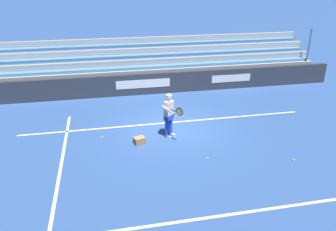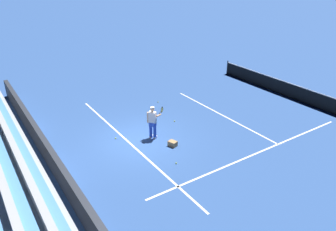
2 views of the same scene
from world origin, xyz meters
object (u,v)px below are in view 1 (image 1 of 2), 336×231
object	(u,v)px
tennis_ball_midcourt	(207,158)
tennis_ball_toward_net	(294,160)
tennis_ball_far_left	(183,117)
tennis_ball_stray_back	(102,137)
ball_box_cardboard	(139,140)
tennis_player	(169,115)

from	to	relation	value
tennis_ball_midcourt	tennis_ball_toward_net	xyz separation A→B (m)	(-2.83, 0.69, 0.00)
tennis_ball_far_left	tennis_ball_stray_back	world-z (taller)	same
tennis_ball_midcourt	tennis_ball_stray_back	xyz separation A→B (m)	(3.51, -2.33, 0.00)
ball_box_cardboard	tennis_ball_midcourt	world-z (taller)	ball_box_cardboard
ball_box_cardboard	tennis_ball_toward_net	bearing A→B (deg)	155.42
tennis_player	tennis_ball_stray_back	size ratio (longest dim) A/B	25.98
tennis_ball_stray_back	tennis_ball_midcourt	bearing A→B (deg)	146.43
tennis_ball_midcourt	tennis_ball_far_left	distance (m)	3.59
tennis_ball_toward_net	tennis_ball_stray_back	size ratio (longest dim) A/B	1.00
tennis_player	tennis_ball_far_left	world-z (taller)	tennis_player
tennis_ball_toward_net	tennis_player	bearing A→B (deg)	-35.07
ball_box_cardboard	tennis_ball_far_left	bearing A→B (deg)	-137.42
tennis_ball_midcourt	tennis_ball_stray_back	size ratio (longest dim) A/B	1.00
ball_box_cardboard	tennis_ball_stray_back	xyz separation A→B (m)	(1.37, -0.75, -0.10)
tennis_ball_far_left	tennis_ball_stray_back	distance (m)	3.76
tennis_player	tennis_ball_toward_net	bearing A→B (deg)	144.93
tennis_ball_far_left	tennis_ball_toward_net	distance (m)	5.11
ball_box_cardboard	tennis_ball_far_left	size ratio (longest dim) A/B	6.06
tennis_player	tennis_ball_toward_net	size ratio (longest dim) A/B	25.98
tennis_ball_midcourt	tennis_ball_stray_back	distance (m)	4.21
tennis_player	tennis_ball_far_left	distance (m)	2.09
tennis_ball_far_left	tennis_ball_stray_back	size ratio (longest dim) A/B	1.00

